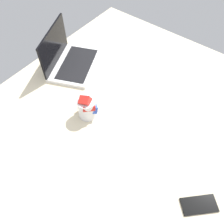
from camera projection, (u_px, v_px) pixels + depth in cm
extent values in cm
cube|color=beige|center=(112.00, 146.00, 117.49)|extent=(180.00, 140.00, 18.00)
cube|color=silver|center=(75.00, 65.00, 138.19)|extent=(39.50, 34.44, 2.00)
cube|color=black|center=(77.00, 64.00, 137.01)|extent=(33.41, 27.33, 0.40)
cube|color=black|center=(54.00, 46.00, 130.44)|extent=(30.55, 14.34, 21.00)
cylinder|color=silver|center=(87.00, 108.00, 113.47)|extent=(9.00, 9.00, 11.00)
cube|color=orange|center=(86.00, 107.00, 116.42)|extent=(7.39, 6.91, 6.91)
cube|color=blue|center=(91.00, 108.00, 112.60)|extent=(8.06, 7.68, 5.89)
cube|color=red|center=(88.00, 107.00, 109.86)|extent=(7.88, 7.47, 5.11)
cube|color=red|center=(85.00, 101.00, 108.56)|extent=(6.73, 6.49, 6.25)
cube|color=black|center=(199.00, 205.00, 91.56)|extent=(14.67, 14.75, 0.80)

